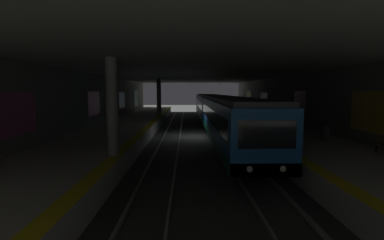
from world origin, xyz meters
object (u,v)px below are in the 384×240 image
(pillar_near, at_px, (112,107))
(bench_left_mid, at_px, (281,116))
(metro_train, at_px, (216,111))
(bench_left_far, at_px, (265,112))
(person_walking_mid, at_px, (286,119))
(trash_bin, at_px, (326,133))
(bench_right_mid, at_px, (132,109))
(backpack_on_floor, at_px, (289,123))
(person_waiting_near, at_px, (242,109))
(pillar_far, at_px, (159,97))

(pillar_near, distance_m, bench_left_mid, 19.77)
(metro_train, bearing_deg, bench_left_far, -57.16)
(metro_train, xyz_separation_m, person_walking_mid, (-8.56, -4.43, -0.03))
(person_walking_mid, bearing_deg, trash_bin, -162.63)
(bench_right_mid, distance_m, backpack_on_floor, 22.76)
(backpack_on_floor, bearing_deg, person_waiting_near, 19.14)
(pillar_far, distance_m, bench_left_far, 13.19)
(pillar_near, bearing_deg, person_waiting_near, -27.02)
(pillar_far, distance_m, trash_bin, 22.29)
(metro_train, relative_size, trash_bin, 44.68)
(pillar_near, xyz_separation_m, bench_right_mid, (26.92, 4.18, -1.75))
(metro_train, height_order, person_waiting_near, metro_train)
(backpack_on_floor, xyz_separation_m, trash_bin, (-7.33, 0.37, 0.23))
(pillar_far, xyz_separation_m, trash_bin, (-18.59, -12.15, -1.85))
(pillar_far, height_order, person_walking_mid, pillar_far)
(person_walking_mid, bearing_deg, pillar_near, 125.64)
(pillar_near, bearing_deg, bench_left_mid, -40.85)
(pillar_far, height_order, person_waiting_near, pillar_far)
(pillar_near, bearing_deg, bench_left_far, -32.12)
(pillar_near, distance_m, backpack_on_floor, 17.10)
(pillar_near, xyz_separation_m, person_waiting_near, (19.25, -9.82, -1.33))
(person_waiting_near, distance_m, trash_bin, 15.30)
(backpack_on_floor, height_order, trash_bin, trash_bin)
(pillar_far, distance_m, bench_left_mid, 15.18)
(person_waiting_near, relative_size, trash_bin, 2.03)
(bench_left_far, height_order, person_waiting_near, person_waiting_near)
(metro_train, distance_m, bench_left_far, 7.55)
(backpack_on_floor, bearing_deg, metro_train, 50.23)
(pillar_far, relative_size, bench_left_far, 2.68)
(person_waiting_near, bearing_deg, bench_left_mid, -144.84)
(metro_train, bearing_deg, person_waiting_near, -49.23)
(bench_left_mid, height_order, bench_right_mid, same)
(bench_right_mid, bearing_deg, pillar_near, -171.16)
(metro_train, distance_m, bench_left_mid, 6.53)
(trash_bin, bearing_deg, backpack_on_floor, -2.88)
(bench_right_mid, relative_size, backpack_on_floor, 4.25)
(metro_train, bearing_deg, backpack_on_floor, -129.77)
(pillar_near, bearing_deg, person_walking_mid, -54.36)
(bench_right_mid, height_order, backpack_on_floor, bench_right_mid)
(metro_train, bearing_deg, person_walking_mid, -152.64)
(bench_left_mid, bearing_deg, person_waiting_near, 35.16)
(bench_right_mid, bearing_deg, person_waiting_near, -118.70)
(metro_train, relative_size, bench_left_far, 22.34)
(metro_train, height_order, bench_right_mid, metro_train)
(person_waiting_near, bearing_deg, bench_right_mid, 61.30)
(pillar_near, height_order, bench_left_mid, pillar_near)
(pillar_far, distance_m, person_waiting_near, 10.50)
(trash_bin, bearing_deg, pillar_far, 33.17)
(person_waiting_near, xyz_separation_m, person_walking_mid, (-11.38, -1.16, 0.01))
(bench_left_mid, height_order, backpack_on_floor, bench_left_mid)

